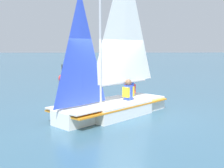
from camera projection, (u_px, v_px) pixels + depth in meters
ground_plane at (112, 115)px, 9.38m from camera, size 260.00×260.00×0.00m
sailboat_main at (113, 92)px, 9.32m from camera, size 4.04×4.11×5.54m
sailor_helm at (128, 95)px, 9.68m from camera, size 0.42×0.43×1.16m
sailor_crew at (130, 91)px, 10.40m from camera, size 0.42×0.43×1.16m
buoy_marker at (62, 78)px, 19.07m from camera, size 0.53×0.53×1.21m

